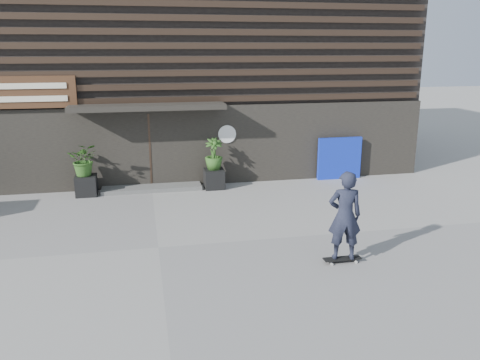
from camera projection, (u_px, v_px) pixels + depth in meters
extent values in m
plane|color=gray|center=(158.00, 247.00, 10.69)|extent=(80.00, 80.00, 0.00)
cube|color=#535350|center=(152.00, 188.00, 15.03)|extent=(3.00, 0.80, 0.12)
cube|color=black|center=(86.00, 185.00, 14.41)|extent=(0.60, 0.60, 0.60)
imported|color=#2D591E|center=(84.00, 160.00, 14.21)|extent=(0.86, 0.75, 0.96)
cube|color=black|center=(214.00, 179.00, 15.14)|extent=(0.60, 0.60, 0.60)
imported|color=#2D591E|center=(214.00, 154.00, 14.94)|extent=(0.54, 0.54, 0.96)
cube|color=#0D24B5|center=(339.00, 158.00, 16.14)|extent=(1.48, 0.13, 1.38)
cube|color=black|center=(143.00, 53.00, 19.11)|extent=(18.00, 10.00, 8.00)
cube|color=black|center=(150.00, 148.00, 15.04)|extent=(18.00, 0.12, 2.50)
cube|color=#38281E|center=(148.00, 100.00, 14.60)|extent=(17.60, 0.08, 0.18)
cube|color=#38281E|center=(147.00, 87.00, 14.50)|extent=(17.60, 0.08, 0.18)
cube|color=#38281E|center=(146.00, 73.00, 14.40)|extent=(17.60, 0.08, 0.18)
cube|color=#38281E|center=(146.00, 60.00, 14.30)|extent=(17.60, 0.08, 0.18)
cube|color=#38281E|center=(145.00, 46.00, 14.19)|extent=(17.60, 0.08, 0.18)
cube|color=#38281E|center=(144.00, 32.00, 14.09)|extent=(17.60, 0.08, 0.18)
cube|color=#38281E|center=(143.00, 17.00, 13.99)|extent=(17.60, 0.08, 0.18)
cube|color=#38281E|center=(143.00, 3.00, 13.89)|extent=(17.60, 0.08, 0.18)
cube|color=black|center=(148.00, 107.00, 14.28)|extent=(4.50, 1.00, 0.15)
cube|color=black|center=(150.00, 150.00, 15.22)|extent=(2.40, 0.30, 2.30)
cube|color=#38281E|center=(150.00, 151.00, 15.05)|extent=(0.06, 0.10, 2.30)
cube|color=#472B19|center=(32.00, 92.00, 13.83)|extent=(2.40, 0.10, 0.90)
cube|color=beige|center=(31.00, 86.00, 13.72)|extent=(1.90, 0.02, 0.16)
cube|color=beige|center=(32.00, 99.00, 13.81)|extent=(1.90, 0.02, 0.16)
cylinder|color=white|center=(227.00, 134.00, 15.33)|extent=(0.56, 0.03, 0.56)
cube|color=black|center=(342.00, 258.00, 9.93)|extent=(0.78, 0.20, 0.02)
cylinder|color=#A2A19D|center=(332.00, 264.00, 9.80)|extent=(0.06, 0.03, 0.06)
cylinder|color=#AEAFAA|center=(328.00, 260.00, 9.99)|extent=(0.06, 0.03, 0.06)
cylinder|color=beige|center=(356.00, 262.00, 9.90)|extent=(0.06, 0.03, 0.06)
cylinder|color=#A8A8A4|center=(352.00, 258.00, 10.09)|extent=(0.06, 0.03, 0.06)
imported|color=black|center=(345.00, 216.00, 9.69)|extent=(0.73, 0.55, 1.82)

